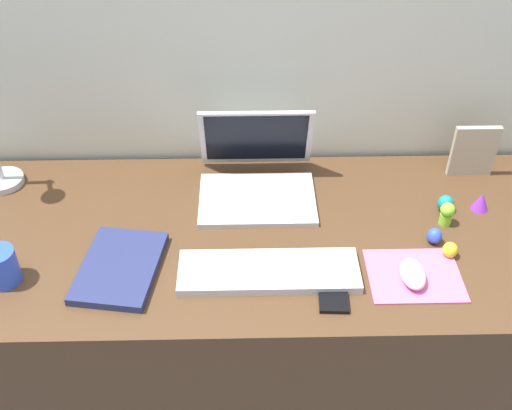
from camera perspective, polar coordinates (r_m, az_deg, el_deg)
name	(u,v)px	position (r m, az deg, el deg)	size (l,w,h in m)	color
ground_plane	(255,405)	(2.10, -0.11, -17.77)	(6.00, 6.00, 0.00)	#474C56
back_wall	(252,139)	(1.80, -0.37, 6.01)	(2.83, 0.05, 1.55)	beige
desk	(255,331)	(1.80, -0.13, -11.38)	(1.63, 0.64, 0.74)	#4C331E
laptop	(257,171)	(1.64, 0.07, 3.08)	(0.30, 0.27, 0.21)	silver
keyboard	(269,271)	(1.42, 1.18, -6.08)	(0.41, 0.13, 0.02)	silver
mousepad	(414,275)	(1.47, 14.22, -6.24)	(0.21, 0.17, 0.00)	pink
mouse	(413,274)	(1.45, 14.11, -6.11)	(0.06, 0.10, 0.03)	silver
cell_phone	(333,290)	(1.40, 7.00, -7.74)	(0.06, 0.13, 0.01)	black
notebook_pad	(120,267)	(1.47, -12.32, -5.58)	(0.17, 0.24, 0.02)	navy
picture_frame	(474,151)	(1.78, 19.23, 4.65)	(0.12, 0.02, 0.15)	#B2A58C
coffee_mug	(1,267)	(1.50, -22.23, -5.22)	(0.07, 0.07, 0.09)	blue
toy_figurine_blue	(434,236)	(1.55, 15.97, -2.73)	(0.04, 0.04, 0.04)	blue
toy_figurine_purple	(481,201)	(1.69, 19.83, 0.32)	(0.04, 0.04, 0.05)	purple
toy_figurine_lime	(447,213)	(1.61, 17.01, -0.70)	(0.04, 0.04, 0.06)	#8CDB33
toy_figurine_teal	(446,203)	(1.66, 16.90, 0.14)	(0.04, 0.04, 0.04)	teal
toy_figurine_yellow	(450,250)	(1.53, 17.28, -3.93)	(0.04, 0.04, 0.04)	yellow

